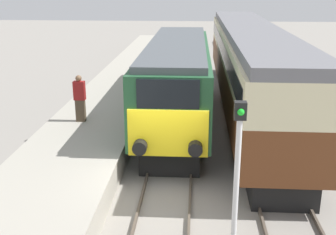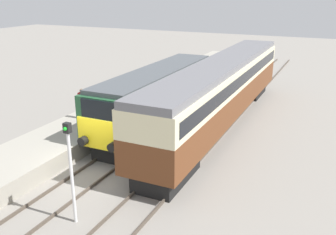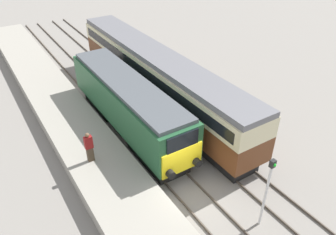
{
  "view_description": "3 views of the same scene",
  "coord_description": "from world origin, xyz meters",
  "px_view_note": "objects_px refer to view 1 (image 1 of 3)",
  "views": [
    {
      "loc": [
        0.81,
        -11.11,
        6.18
      ],
      "look_at": [
        0.0,
        1.04,
        2.25
      ],
      "focal_mm": 45.0,
      "sensor_mm": 36.0,
      "label": 1
    },
    {
      "loc": [
        9.94,
        -12.61,
        8.3
      ],
      "look_at": [
        1.7,
        5.04,
        1.6
      ],
      "focal_mm": 40.0,
      "sensor_mm": 36.0,
      "label": 2
    },
    {
      "loc": [
        -7.65,
        -9.63,
        12.91
      ],
      "look_at": [
        1.7,
        5.04,
        1.6
      ],
      "focal_mm": 35.0,
      "sensor_mm": 36.0,
      "label": 3
    }
  ],
  "objects_px": {
    "locomotive": "(177,79)",
    "signal_post": "(237,177)",
    "passenger_carriage": "(249,61)",
    "person_on_platform": "(80,98)"
  },
  "relations": [
    {
      "from": "locomotive",
      "to": "person_on_platform",
      "type": "xyz_separation_m",
      "value": [
        -3.71,
        -2.61,
        -0.25
      ]
    },
    {
      "from": "locomotive",
      "to": "passenger_carriage",
      "type": "height_order",
      "value": "passenger_carriage"
    },
    {
      "from": "locomotive",
      "to": "signal_post",
      "type": "xyz_separation_m",
      "value": [
        1.7,
        -10.35,
        0.29
      ]
    },
    {
      "from": "person_on_platform",
      "to": "signal_post",
      "type": "bearing_deg",
      "value": -55.05
    },
    {
      "from": "locomotive",
      "to": "signal_post",
      "type": "relative_size",
      "value": 3.23
    },
    {
      "from": "passenger_carriage",
      "to": "signal_post",
      "type": "relative_size",
      "value": 5.18
    },
    {
      "from": "passenger_carriage",
      "to": "person_on_platform",
      "type": "relative_size",
      "value": 11.01
    },
    {
      "from": "signal_post",
      "to": "person_on_platform",
      "type": "bearing_deg",
      "value": 124.95
    },
    {
      "from": "locomotive",
      "to": "signal_post",
      "type": "height_order",
      "value": "signal_post"
    },
    {
      "from": "passenger_carriage",
      "to": "person_on_platform",
      "type": "xyz_separation_m",
      "value": [
        -7.11,
        -4.79,
        -0.72
      ]
    }
  ]
}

